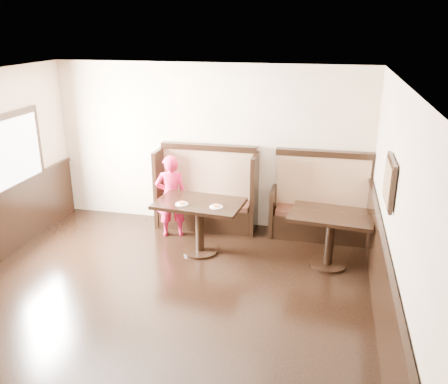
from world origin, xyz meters
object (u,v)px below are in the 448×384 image
(booth_main, at_px, (207,198))
(child, at_px, (171,196))
(booth_neighbor, at_px, (320,209))
(table_main, at_px, (199,214))
(table_neighbor, at_px, (330,227))

(booth_main, relative_size, child, 1.25)
(booth_neighbor, height_order, table_main, booth_neighbor)
(booth_main, height_order, table_neighbor, booth_main)
(table_neighbor, bearing_deg, booth_neighbor, 105.44)
(table_main, xyz_separation_m, table_neighbor, (1.97, -0.01, -0.03))
(booth_main, distance_m, table_main, 1.04)
(table_neighbor, bearing_deg, child, 175.26)
(booth_neighbor, xyz_separation_m, table_main, (-1.81, -1.02, 0.16))
(booth_neighbor, relative_size, child, 1.18)
(booth_main, bearing_deg, table_neighbor, -26.05)
(child, bearing_deg, booth_neighbor, 172.13)
(table_main, relative_size, table_neighbor, 1.10)
(booth_neighbor, xyz_separation_m, child, (-2.43, -0.52, 0.22))
(table_main, height_order, child, child)
(booth_neighbor, bearing_deg, child, -167.83)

